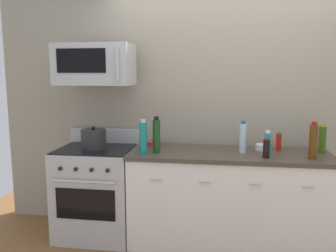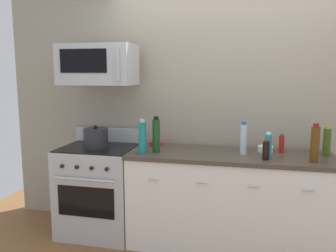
{
  "view_description": "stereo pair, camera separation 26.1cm",
  "coord_description": "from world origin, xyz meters",
  "px_view_note": "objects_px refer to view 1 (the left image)",
  "views": [
    {
      "loc": [
        -0.1,
        -3.28,
        1.67
      ],
      "look_at": [
        -0.58,
        -0.05,
        1.17
      ],
      "focal_mm": 37.15,
      "sensor_mm": 36.0,
      "label": 1
    },
    {
      "loc": [
        0.15,
        -3.23,
        1.67
      ],
      "look_at": [
        -0.58,
        -0.05,
        1.17
      ],
      "focal_mm": 37.15,
      "sensor_mm": 36.0,
      "label": 2
    }
  ],
  "objects_px": {
    "bowl_white_ceramic": "(263,147)",
    "bottle_soy_sauce_dark": "(266,149)",
    "bottle_water_clear": "(243,138)",
    "range_oven": "(97,191)",
    "bottle_dish_soap": "(268,144)",
    "bottle_wine_amber": "(313,141)",
    "bottle_sparkling_teal": "(143,138)",
    "bottle_olive_oil": "(322,139)",
    "microwave": "(95,65)",
    "bottle_wine_green": "(156,136)",
    "bowl_red_small": "(154,144)",
    "stockpot": "(94,139)",
    "bottle_hot_sauce_red": "(279,142)"
  },
  "relations": [
    {
      "from": "bottle_dish_soap",
      "to": "stockpot",
      "type": "xyz_separation_m",
      "value": [
        -1.67,
        0.02,
        -0.01
      ]
    },
    {
      "from": "bottle_water_clear",
      "to": "bottle_sparkling_teal",
      "type": "distance_m",
      "value": 0.94
    },
    {
      "from": "range_oven",
      "to": "bottle_dish_soap",
      "type": "height_order",
      "value": "bottle_dish_soap"
    },
    {
      "from": "bottle_dish_soap",
      "to": "bottle_olive_oil",
      "type": "bearing_deg",
      "value": 18.87
    },
    {
      "from": "bottle_hot_sauce_red",
      "to": "bottle_sparkling_teal",
      "type": "height_order",
      "value": "bottle_sparkling_teal"
    },
    {
      "from": "bottle_sparkling_teal",
      "to": "bowl_white_ceramic",
      "type": "relative_size",
      "value": 2.24
    },
    {
      "from": "bottle_hot_sauce_red",
      "to": "bottle_sparkling_teal",
      "type": "relative_size",
      "value": 0.54
    },
    {
      "from": "microwave",
      "to": "bottle_hot_sauce_red",
      "type": "height_order",
      "value": "microwave"
    },
    {
      "from": "microwave",
      "to": "bottle_dish_soap",
      "type": "relative_size",
      "value": 3.23
    },
    {
      "from": "microwave",
      "to": "bottle_wine_amber",
      "type": "height_order",
      "value": "microwave"
    },
    {
      "from": "bottle_wine_amber",
      "to": "bottle_dish_soap",
      "type": "bearing_deg",
      "value": 168.82
    },
    {
      "from": "bottle_wine_green",
      "to": "bottle_sparkling_teal",
      "type": "distance_m",
      "value": 0.14
    },
    {
      "from": "stockpot",
      "to": "bottle_wine_green",
      "type": "bearing_deg",
      "value": -4.77
    },
    {
      "from": "microwave",
      "to": "bottle_dish_soap",
      "type": "distance_m",
      "value": 1.82
    },
    {
      "from": "stockpot",
      "to": "bottle_wine_amber",
      "type": "bearing_deg",
      "value": -2.76
    },
    {
      "from": "stockpot",
      "to": "microwave",
      "type": "bearing_deg",
      "value": 89.87
    },
    {
      "from": "bottle_wine_green",
      "to": "bottle_water_clear",
      "type": "bearing_deg",
      "value": 8.03
    },
    {
      "from": "bottle_dish_soap",
      "to": "bottle_hot_sauce_red",
      "type": "distance_m",
      "value": 0.27
    },
    {
      "from": "bottle_water_clear",
      "to": "range_oven",
      "type": "bearing_deg",
      "value": -179.72
    },
    {
      "from": "bottle_olive_oil",
      "to": "stockpot",
      "type": "bearing_deg",
      "value": -175.98
    },
    {
      "from": "bottle_wine_amber",
      "to": "bottle_sparkling_teal",
      "type": "relative_size",
      "value": 1.01
    },
    {
      "from": "bottle_olive_oil",
      "to": "bottle_soy_sauce_dark",
      "type": "height_order",
      "value": "bottle_olive_oil"
    },
    {
      "from": "bottle_olive_oil",
      "to": "bottle_dish_soap",
      "type": "relative_size",
      "value": 1.2
    },
    {
      "from": "bottle_olive_oil",
      "to": "bottle_wine_green",
      "type": "xyz_separation_m",
      "value": [
        -1.55,
        -0.21,
        0.03
      ]
    },
    {
      "from": "bottle_wine_amber",
      "to": "bottle_soy_sauce_dark",
      "type": "relative_size",
      "value": 1.87
    },
    {
      "from": "bottle_water_clear",
      "to": "bottle_sparkling_teal",
      "type": "height_order",
      "value": "bottle_sparkling_teal"
    },
    {
      "from": "bottle_olive_oil",
      "to": "stockpot",
      "type": "relative_size",
      "value": 1.13
    },
    {
      "from": "range_oven",
      "to": "bottle_hot_sauce_red",
      "type": "distance_m",
      "value": 1.88
    },
    {
      "from": "microwave",
      "to": "bottle_olive_oil",
      "type": "distance_m",
      "value": 2.3
    },
    {
      "from": "bottle_olive_oil",
      "to": "bottle_wine_amber",
      "type": "height_order",
      "value": "bottle_wine_amber"
    },
    {
      "from": "bottle_water_clear",
      "to": "bottle_soy_sauce_dark",
      "type": "xyz_separation_m",
      "value": [
        0.19,
        -0.18,
        -0.06
      ]
    },
    {
      "from": "stockpot",
      "to": "range_oven",
      "type": "bearing_deg",
      "value": 90.0
    },
    {
      "from": "bottle_wine_amber",
      "to": "bottle_hot_sauce_red",
      "type": "bearing_deg",
      "value": 128.64
    },
    {
      "from": "bottle_soy_sauce_dark",
      "to": "bowl_red_small",
      "type": "distance_m",
      "value": 1.14
    },
    {
      "from": "bowl_white_ceramic",
      "to": "bottle_wine_amber",
      "type": "bearing_deg",
      "value": -38.74
    },
    {
      "from": "bottle_sparkling_teal",
      "to": "bowl_white_ceramic",
      "type": "bearing_deg",
      "value": 17.51
    },
    {
      "from": "microwave",
      "to": "bottle_wine_amber",
      "type": "distance_m",
      "value": 2.16
    },
    {
      "from": "bottle_olive_oil",
      "to": "bowl_red_small",
      "type": "height_order",
      "value": "bottle_olive_oil"
    },
    {
      "from": "bottle_soy_sauce_dark",
      "to": "stockpot",
      "type": "relative_size",
      "value": 0.72
    },
    {
      "from": "bottle_dish_soap",
      "to": "bowl_red_small",
      "type": "distance_m",
      "value": 1.14
    },
    {
      "from": "bottle_dish_soap",
      "to": "stockpot",
      "type": "bearing_deg",
      "value": 179.16
    },
    {
      "from": "bowl_white_ceramic",
      "to": "bottle_soy_sauce_dark",
      "type": "bearing_deg",
      "value": -91.9
    },
    {
      "from": "microwave",
      "to": "bottle_wine_green",
      "type": "relative_size",
      "value": 2.16
    },
    {
      "from": "range_oven",
      "to": "bottle_dish_soap",
      "type": "relative_size",
      "value": 4.64
    },
    {
      "from": "bowl_white_ceramic",
      "to": "bowl_red_small",
      "type": "xyz_separation_m",
      "value": [
        -1.09,
        0.03,
        -0.0
      ]
    },
    {
      "from": "bowl_white_ceramic",
      "to": "bottle_sparkling_teal",
      "type": "bearing_deg",
      "value": -162.49
    },
    {
      "from": "bottle_olive_oil",
      "to": "bottle_dish_soap",
      "type": "height_order",
      "value": "bottle_olive_oil"
    },
    {
      "from": "bottle_soy_sauce_dark",
      "to": "stockpot",
      "type": "bearing_deg",
      "value": 175.99
    },
    {
      "from": "microwave",
      "to": "bottle_sparkling_teal",
      "type": "distance_m",
      "value": 0.89
    },
    {
      "from": "bottle_wine_green",
      "to": "bowl_white_ceramic",
      "type": "relative_size",
      "value": 2.35
    }
  ]
}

